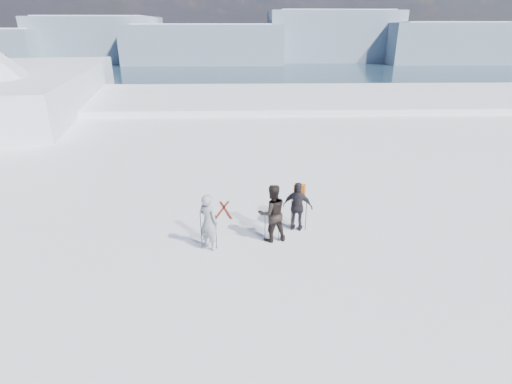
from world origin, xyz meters
TOP-DOWN VIEW (x-y plane):
  - lake_basin at (0.00, 30.00)m, footprint 820.00×820.00m
  - far_mountain_range at (29.60, 454.78)m, footprint 770.00×110.00m
  - skier_grey at (-3.01, 1.69)m, footprint 0.83×0.78m
  - skier_dark at (-0.95, 2.17)m, footprint 1.13×0.97m
  - skier_pack at (-0.00, 2.87)m, footprint 1.13×0.75m
  - backpack at (0.08, 3.10)m, footprint 0.43×0.32m
  - ski_poles at (-1.33, 2.18)m, footprint 3.57×1.22m
  - skis_loose at (-2.67, 4.55)m, footprint 0.70×1.66m

SIDE VIEW (x-z plane):
  - far_mountain_range at x=29.60m, z-range -33.69..19.31m
  - lake_basin at x=0.00m, z-range -42.31..29.31m
  - skis_loose at x=-2.67m, z-range 0.00..0.03m
  - ski_poles at x=-1.33m, z-range -0.06..1.29m
  - skier_pack at x=0.00m, z-range 0.00..1.78m
  - skier_grey at x=-3.01m, z-range 0.00..1.90m
  - skier_dark at x=-0.95m, z-range 0.00..1.99m
  - backpack at x=0.08m, z-range 1.78..2.31m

